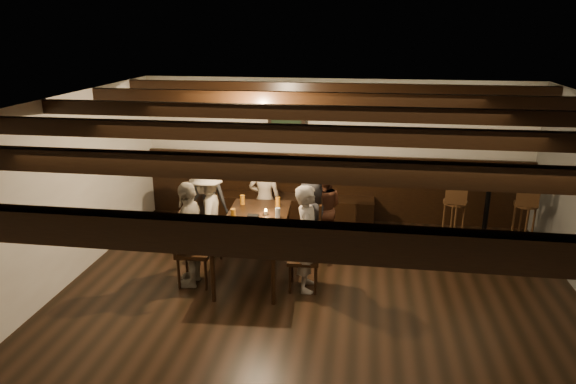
% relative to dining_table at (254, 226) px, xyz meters
% --- Properties ---
extents(room, '(7.00, 7.00, 7.00)m').
position_rel_dining_table_xyz_m(room, '(0.65, 0.91, 0.43)').
color(room, black).
rests_on(room, ground).
extents(dining_table, '(0.95, 1.92, 0.71)m').
position_rel_dining_table_xyz_m(dining_table, '(0.00, 0.00, 0.00)').
color(dining_table, black).
rests_on(dining_table, floor).
extents(chair_left_near, '(0.41, 0.41, 0.86)m').
position_rel_dining_table_xyz_m(chair_left_near, '(-0.74, 0.41, -0.39)').
color(chair_left_near, black).
rests_on(chair_left_near, floor).
extents(chair_left_far, '(0.45, 0.45, 0.95)m').
position_rel_dining_table_xyz_m(chair_left_far, '(-0.69, -0.49, -0.36)').
color(chair_left_far, black).
rests_on(chair_left_far, floor).
extents(chair_right_near, '(0.42, 0.42, 0.87)m').
position_rel_dining_table_xyz_m(chair_right_near, '(0.69, 0.49, -0.38)').
color(chair_right_near, black).
rests_on(chair_right_near, floor).
extents(chair_right_far, '(0.41, 0.41, 0.86)m').
position_rel_dining_table_xyz_m(chair_right_far, '(0.74, -0.41, -0.38)').
color(chair_right_far, black).
rests_on(chair_right_far, floor).
extents(person_bench_left, '(0.70, 0.48, 1.39)m').
position_rel_dining_table_xyz_m(person_bench_left, '(-0.95, 0.85, 0.05)').
color(person_bench_left, '#292A2C').
rests_on(person_bench_left, floor).
extents(person_bench_centre, '(0.50, 0.34, 1.33)m').
position_rel_dining_table_xyz_m(person_bench_centre, '(-0.06, 1.05, 0.02)').
color(person_bench_centre, gray).
rests_on(person_bench_centre, floor).
extents(person_bench_right, '(0.62, 0.49, 1.22)m').
position_rel_dining_table_xyz_m(person_bench_right, '(0.85, 0.95, -0.04)').
color(person_bench_right, brown).
rests_on(person_bench_right, floor).
extents(person_left_near, '(0.52, 0.86, 1.29)m').
position_rel_dining_table_xyz_m(person_left_near, '(-0.77, 0.41, -0.00)').
color(person_left_near, '#AFA794').
rests_on(person_left_near, floor).
extents(person_left_far, '(0.38, 0.83, 1.39)m').
position_rel_dining_table_xyz_m(person_left_far, '(-0.72, -0.49, 0.05)').
color(person_left_far, gray).
rests_on(person_left_far, floor).
extents(person_right_near, '(0.42, 0.61, 1.21)m').
position_rel_dining_table_xyz_m(person_right_near, '(0.72, 0.49, -0.04)').
color(person_right_near, '#28282A').
rests_on(person_right_near, floor).
extents(person_right_far, '(0.36, 0.52, 1.38)m').
position_rel_dining_table_xyz_m(person_right_far, '(0.77, -0.41, 0.04)').
color(person_right_far, gray).
rests_on(person_right_far, floor).
extents(pint_a, '(0.07, 0.07, 0.14)m').
position_rel_dining_table_xyz_m(pint_a, '(-0.32, 0.68, 0.13)').
color(pint_a, '#BF7219').
rests_on(pint_a, dining_table).
extents(pint_b, '(0.07, 0.07, 0.14)m').
position_rel_dining_table_xyz_m(pint_b, '(0.22, 0.66, 0.13)').
color(pint_b, '#BF7219').
rests_on(pint_b, dining_table).
extents(pint_c, '(0.07, 0.07, 0.14)m').
position_rel_dining_table_xyz_m(pint_c, '(-0.30, 0.08, 0.13)').
color(pint_c, '#BF7219').
rests_on(pint_c, dining_table).
extents(pint_d, '(0.07, 0.07, 0.14)m').
position_rel_dining_table_xyz_m(pint_d, '(0.29, 0.22, 0.13)').
color(pint_d, silver).
rests_on(pint_d, dining_table).
extents(pint_e, '(0.07, 0.07, 0.14)m').
position_rel_dining_table_xyz_m(pint_e, '(-0.20, -0.46, 0.13)').
color(pint_e, '#BF7219').
rests_on(pint_e, dining_table).
extents(pint_f, '(0.07, 0.07, 0.14)m').
position_rel_dining_table_xyz_m(pint_f, '(0.23, -0.54, 0.13)').
color(pint_f, silver).
rests_on(pint_f, dining_table).
extents(pint_g, '(0.07, 0.07, 0.14)m').
position_rel_dining_table_xyz_m(pint_g, '(0.09, -0.80, 0.13)').
color(pint_g, '#BF7219').
rests_on(pint_g, dining_table).
extents(plate_near, '(0.24, 0.24, 0.01)m').
position_rel_dining_table_xyz_m(plate_near, '(-0.11, -0.71, 0.07)').
color(plate_near, white).
rests_on(plate_near, dining_table).
extents(plate_far, '(0.24, 0.24, 0.01)m').
position_rel_dining_table_xyz_m(plate_far, '(0.20, -0.29, 0.07)').
color(plate_far, white).
rests_on(plate_far, dining_table).
extents(condiment_caddy, '(0.15, 0.10, 0.12)m').
position_rel_dining_table_xyz_m(condiment_caddy, '(0.00, -0.05, 0.12)').
color(condiment_caddy, black).
rests_on(condiment_caddy, dining_table).
extents(candle, '(0.05, 0.05, 0.05)m').
position_rel_dining_table_xyz_m(candle, '(0.10, 0.31, 0.08)').
color(candle, beige).
rests_on(candle, dining_table).
extents(high_top_table, '(0.61, 0.61, 1.07)m').
position_rel_dining_table_xyz_m(high_top_table, '(3.28, 1.32, 0.06)').
color(high_top_table, black).
rests_on(high_top_table, floor).
extents(bar_stool_left, '(0.35, 0.37, 1.09)m').
position_rel_dining_table_xyz_m(bar_stool_left, '(2.78, 1.12, -0.24)').
color(bar_stool_left, '#392212').
rests_on(bar_stool_left, floor).
extents(bar_stool_right, '(0.36, 0.38, 1.09)m').
position_rel_dining_table_xyz_m(bar_stool_right, '(3.78, 1.17, -0.24)').
color(bar_stool_right, '#392212').
rests_on(bar_stool_right, floor).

